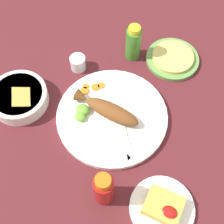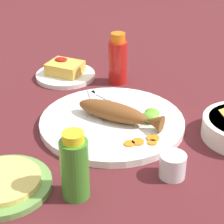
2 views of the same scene
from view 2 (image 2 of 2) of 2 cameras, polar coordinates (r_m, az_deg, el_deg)
The scene contains 18 objects.
ground_plane at distance 1.02m, azimuth 0.00°, elevation -1.87°, with size 4.00×4.00×0.00m, color #561E23.
main_plate at distance 1.01m, azimuth 0.00°, elevation -1.43°, with size 0.36×0.36×0.02m, color white.
fried_fish at distance 0.99m, azimuth 0.71°, elevation -0.07°, with size 0.23×0.07×0.04m.
fork_near at distance 1.08m, azimuth -2.44°, elevation 1.26°, with size 0.12×0.16×0.00m.
fork_far at distance 1.09m, azimuth 0.06°, elevation 1.60°, with size 0.18×0.08×0.00m.
carrot_slice_near at distance 0.91m, azimuth 2.47°, elevation -4.46°, with size 0.02×0.02×0.00m, color orange.
carrot_slice_mid at distance 0.92m, azimuth 3.65°, elevation -4.20°, with size 0.03×0.03×0.00m, color orange.
carrot_slice_far at distance 0.92m, azimuth 5.72°, elevation -4.29°, with size 0.02×0.02×0.00m, color orange.
carrot_slice_extra at distance 0.94m, azimuth 5.78°, elevation -3.66°, with size 0.03×0.03×0.00m, color orange.
lime_wedge_main at distance 1.00m, azimuth 5.42°, elevation -0.72°, with size 0.04×0.04×0.02m, color #6BB233.
lime_wedge_side at distance 1.02m, azimuth 5.66°, elevation -0.09°, with size 0.04×0.03×0.02m, color #6BB233.
hot_sauce_bottle_red at distance 1.21m, azimuth 0.83°, elevation 7.33°, with size 0.06×0.06×0.15m.
hot_sauce_bottle_green at distance 0.77m, azimuth -5.27°, elevation -7.70°, with size 0.05×0.05×0.14m.
salt_cup at distance 0.85m, azimuth 8.51°, elevation -7.65°, with size 0.06×0.06×0.05m.
side_plate_fries at distance 1.28m, azimuth -6.55°, elevation 5.13°, with size 0.18×0.18×0.01m, color white.
fries_pile at distance 1.27m, azimuth -6.64°, elevation 6.20°, with size 0.10×0.08×0.04m.
tortilla_plate at distance 0.84m, azimuth -14.97°, elevation -9.95°, with size 0.19×0.19×0.01m, color #6B9E4C.
tortilla_stack at distance 0.84m, azimuth -15.08°, elevation -9.25°, with size 0.15×0.15×0.01m, color #E0C666.
Camera 2 is at (-0.36, 0.79, 0.53)m, focal length 65.00 mm.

